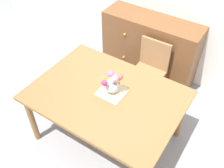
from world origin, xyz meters
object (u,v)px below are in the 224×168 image
at_px(dresser, 150,49).
at_px(dining_table, 107,99).
at_px(chair_far, 150,68).
at_px(flower_vase, 113,83).

bearing_deg(dresser, dining_table, -84.19).
bearing_deg(chair_far, dresser, -62.18).
xyz_separation_m(dresser, flower_vase, (0.18, -1.27, 0.41)).
relative_size(chair_far, flower_vase, 3.32).
bearing_deg(dining_table, chair_far, 85.22).
bearing_deg(flower_vase, dining_table, -125.09).
relative_size(chair_far, dresser, 0.64).
bearing_deg(dining_table, dresser, 95.81).
relative_size(dresser, flower_vase, 5.19).
xyz_separation_m(dining_table, chair_far, (0.08, 0.93, -0.17)).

